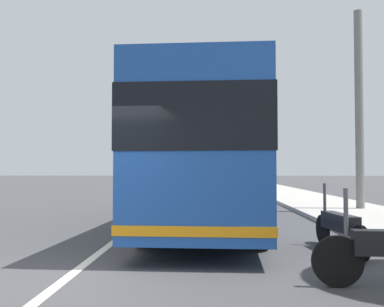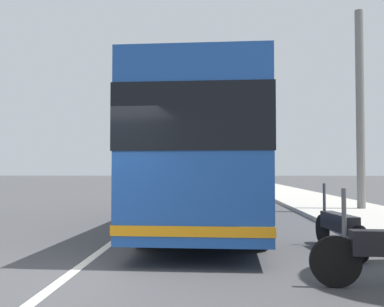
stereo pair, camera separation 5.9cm
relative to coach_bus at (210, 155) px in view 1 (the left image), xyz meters
The scene contains 8 objects.
ground_plane 6.85m from the coach_bus, 161.79° to the left, with size 220.00×220.00×0.00m, color #424244.
sidewalk_curb 6.44m from the coach_bus, 52.40° to the right, with size 110.00×3.60×0.14m, color #B2ADA3.
lane_divider_line 4.70m from the coach_bus, 28.65° to the left, with size 110.00×0.16×0.01m, color silver.
coach_bus is the anchor object (origin of this frame).
motorcycle_angled 4.95m from the coach_bus, 149.61° to the right, with size 2.34×0.37×1.25m.
car_oncoming 13.74m from the coach_bus, ahead, with size 4.18×2.01×1.45m.
car_side_street 26.12m from the coach_bus, ahead, with size 4.75×2.07×1.42m.
utility_pole 6.84m from the coach_bus, 55.47° to the right, with size 0.30×0.30×7.36m, color slate.
Camera 1 is at (-6.20, -1.97, 1.52)m, focal length 41.41 mm.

